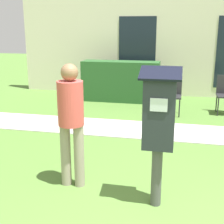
% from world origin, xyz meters
% --- Properties ---
extents(sidewalk, '(12.00, 1.10, 0.02)m').
position_xyz_m(sidewalk, '(0.00, 3.35, 0.01)').
color(sidewalk, beige).
rests_on(sidewalk, ground).
extents(building_facade, '(10.00, 0.26, 3.20)m').
position_xyz_m(building_facade, '(0.00, 6.92, 1.60)').
color(building_facade, beige).
rests_on(building_facade, ground).
extents(parking_meter, '(0.44, 0.31, 1.59)m').
position_xyz_m(parking_meter, '(-0.30, 0.70, 1.02)').
color(parking_meter, '#4C4C4C').
rests_on(parking_meter, ground).
extents(person_standing, '(0.32, 0.32, 1.58)m').
position_xyz_m(person_standing, '(-1.39, 0.94, 0.93)').
color(person_standing, gray).
rests_on(person_standing, ground).
extents(outdoor_chair_left, '(0.44, 0.44, 0.90)m').
position_xyz_m(outdoor_chair_left, '(-0.27, 4.73, 0.53)').
color(outdoor_chair_left, '#262628').
rests_on(outdoor_chair_left, ground).
extents(hedge_row, '(2.11, 0.60, 1.10)m').
position_xyz_m(hedge_row, '(-1.71, 5.81, 0.55)').
color(hedge_row, '#285628').
rests_on(hedge_row, ground).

